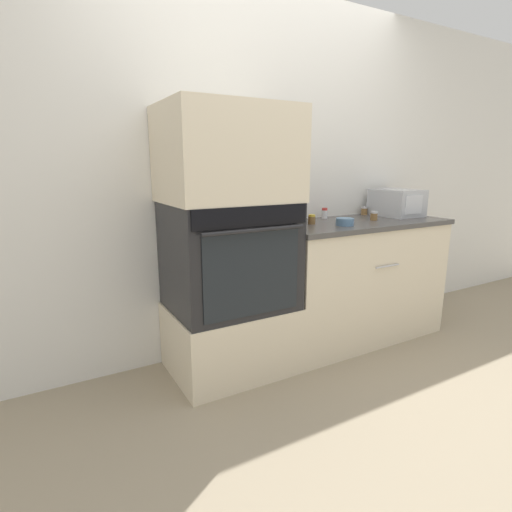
{
  "coord_description": "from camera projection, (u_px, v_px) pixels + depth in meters",
  "views": [
    {
      "loc": [
        -1.45,
        -1.9,
        1.33
      ],
      "look_at": [
        -0.24,
        0.21,
        0.77
      ],
      "focal_mm": 28.0,
      "sensor_mm": 36.0,
      "label": 1
    }
  ],
  "objects": [
    {
      "name": "condiment_jar_mid",
      "position": [
        312.0,
        219.0,
        2.81
      ],
      "size": [
        0.05,
        0.05,
        0.07
      ],
      "color": "brown",
      "rests_on": "counter_unit"
    },
    {
      "name": "bowl",
      "position": [
        345.0,
        222.0,
        2.75
      ],
      "size": [
        0.12,
        0.12,
        0.05
      ],
      "color": "#517599",
      "rests_on": "counter_unit"
    },
    {
      "name": "condiment_jar_back",
      "position": [
        374.0,
        216.0,
        3.01
      ],
      "size": [
        0.05,
        0.05,
        0.07
      ],
      "color": "brown",
      "rests_on": "counter_unit"
    },
    {
      "name": "knife_block",
      "position": [
        288.0,
        211.0,
        2.79
      ],
      "size": [
        0.13,
        0.11,
        0.22
      ],
      "color": "brown",
      "rests_on": "counter_unit"
    },
    {
      "name": "oven_cabinet_base",
      "position": [
        231.0,
        337.0,
        2.62
      ],
      "size": [
        0.77,
        0.6,
        0.44
      ],
      "color": "beige",
      "rests_on": "ground_plane"
    },
    {
      "name": "ground_plane",
      "position": [
        304.0,
        373.0,
        2.61
      ],
      "size": [
        12.0,
        12.0,
        0.0
      ],
      "primitive_type": "plane",
      "color": "gray"
    },
    {
      "name": "microwave",
      "position": [
        397.0,
        203.0,
        3.26
      ],
      "size": [
        0.3,
        0.37,
        0.21
      ],
      "color": "#B2B5BA",
      "rests_on": "counter_unit"
    },
    {
      "name": "wall_back",
      "position": [
        256.0,
        176.0,
        2.86
      ],
      "size": [
        8.0,
        0.05,
        2.5
      ],
      "color": "silver",
      "rests_on": "ground_plane"
    },
    {
      "name": "wall_oven",
      "position": [
        230.0,
        256.0,
        2.5
      ],
      "size": [
        0.74,
        0.64,
        0.67
      ],
      "color": "black",
      "rests_on": "oven_cabinet_base"
    },
    {
      "name": "oven_cabinet_upper",
      "position": [
        228.0,
        155.0,
        2.36
      ],
      "size": [
        0.77,
        0.6,
        0.56
      ],
      "color": "beige",
      "rests_on": "wall_oven"
    },
    {
      "name": "counter_unit",
      "position": [
        355.0,
        279.0,
        3.09
      ],
      "size": [
        1.4,
        0.63,
        0.92
      ],
      "color": "beige",
      "rests_on": "ground_plane"
    },
    {
      "name": "condiment_jar_far",
      "position": [
        364.0,
        211.0,
        3.34
      ],
      "size": [
        0.05,
        0.05,
        0.07
      ],
      "color": "brown",
      "rests_on": "counter_unit"
    },
    {
      "name": "condiment_jar_near",
      "position": [
        325.0,
        213.0,
        3.11
      ],
      "size": [
        0.05,
        0.05,
        0.08
      ],
      "color": "silver",
      "rests_on": "counter_unit"
    }
  ]
}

